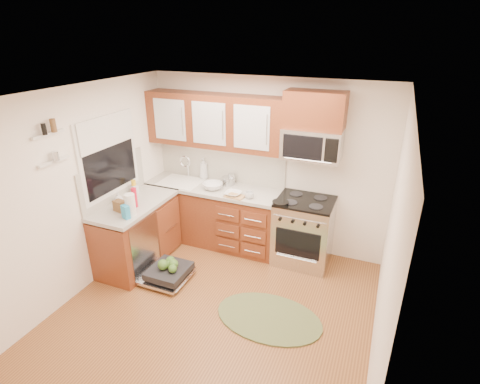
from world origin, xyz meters
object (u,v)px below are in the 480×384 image
at_px(bowl_a, 233,194).
at_px(paper_towel_roll, 130,205).
at_px(range, 303,231).
at_px(rug, 269,318).
at_px(bowl_b, 213,186).
at_px(dishwasher, 167,273).
at_px(cup, 249,195).
at_px(cutting_board, 235,196).
at_px(microwave, 312,144).
at_px(sink, 181,189).
at_px(skillet, 280,203).
at_px(stock_pot, 228,181).
at_px(upper_cabinets, 215,121).

bearing_deg(bowl_a, paper_towel_roll, -132.52).
distance_m(range, rug, 1.39).
relative_size(bowl_a, bowl_b, 0.77).
height_order(range, bowl_a, bowl_a).
bearing_deg(bowl_b, dishwasher, -99.89).
xyz_separation_m(bowl_b, cup, (0.61, -0.11, 0.00)).
relative_size(dishwasher, bowl_b, 2.39).
bearing_deg(cutting_board, microwave, 19.15).
xyz_separation_m(bowl_a, bowl_b, (-0.37, 0.11, 0.02)).
distance_m(range, paper_towel_roll, 2.35).
relative_size(sink, bowl_a, 2.74).
distance_m(skillet, cup, 0.47).
height_order(bowl_b, cup, cup).
xyz_separation_m(rug, stock_pot, (-1.16, 1.48, 0.97)).
height_order(range, cup, cup).
bearing_deg(bowl_b, bowl_a, -16.04).
height_order(upper_cabinets, microwave, upper_cabinets).
bearing_deg(skillet, cutting_board, 176.58).
bearing_deg(cup, sink, 171.84).
bearing_deg(dishwasher, range, 36.27).
bearing_deg(skillet, rug, -78.08).
xyz_separation_m(cutting_board, bowl_a, (-0.04, 0.03, 0.02)).
xyz_separation_m(range, cup, (-0.74, -0.18, 0.50)).
relative_size(stock_pot, paper_towel_roll, 0.70).
bearing_deg(sink, upper_cabinets, 16.45).
bearing_deg(range, cup, -166.41).
relative_size(microwave, skillet, 3.51).
relative_size(skillet, cutting_board, 0.80).
height_order(upper_cabinets, cup, upper_cabinets).
relative_size(upper_cabinets, stock_pot, 10.47).
bearing_deg(upper_cabinets, cup, -26.20).
bearing_deg(paper_towel_roll, range, 32.06).
bearing_deg(dishwasher, microwave, 39.07).
relative_size(upper_cabinets, bowl_a, 9.07).
xyz_separation_m(range, dishwasher, (-1.54, -1.13, -0.38)).
bearing_deg(bowl_a, cup, 0.00).
bearing_deg(paper_towel_roll, microwave, 34.55).
bearing_deg(skillet, sink, 171.72).
bearing_deg(microwave, stock_pot, 177.65).
distance_m(microwave, cutting_board, 1.26).
bearing_deg(stock_pot, upper_cabinets, -172.31).
bearing_deg(bowl_a, stock_pot, 123.72).
height_order(range, sink, range).
height_order(dishwasher, paper_towel_roll, paper_towel_roll).
xyz_separation_m(stock_pot, bowl_a, (0.23, -0.35, -0.03)).
distance_m(cutting_board, bowl_b, 0.43).
xyz_separation_m(rug, paper_towel_roll, (-1.87, 0.10, 1.06)).
height_order(rug, stock_pot, stock_pot).
xyz_separation_m(sink, bowl_a, (0.94, -0.17, 0.15)).
bearing_deg(skillet, paper_towel_roll, -149.83).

